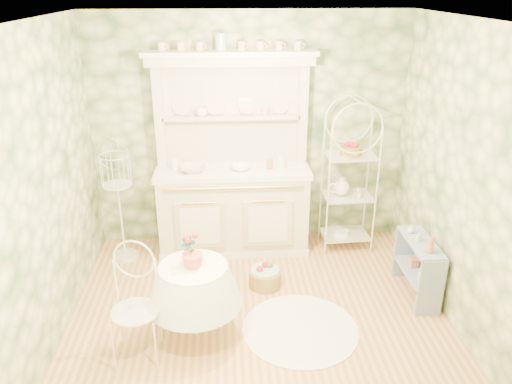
{
  "coord_description": "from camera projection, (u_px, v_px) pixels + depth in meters",
  "views": [
    {
      "loc": [
        -0.27,
        -3.78,
        2.97
      ],
      "look_at": [
        0.0,
        0.5,
        1.15
      ],
      "focal_mm": 35.0,
      "sensor_mm": 36.0,
      "label": 1
    }
  ],
  "objects": [
    {
      "name": "floor",
      "position": [
        259.0,
        326.0,
        4.65
      ],
      "size": [
        3.6,
        3.6,
        0.0
      ],
      "primitive_type": "plane",
      "color": "tan",
      "rests_on": "ground"
    },
    {
      "name": "ceiling",
      "position": [
        260.0,
        22.0,
        3.6
      ],
      "size": [
        3.6,
        3.6,
        0.0
      ],
      "primitive_type": "plane",
      "color": "white",
      "rests_on": "floor"
    },
    {
      "name": "wall_left",
      "position": [
        37.0,
        199.0,
        4.02
      ],
      "size": [
        3.6,
        3.6,
        0.0
      ],
      "primitive_type": "plane",
      "color": "beige",
      "rests_on": "floor"
    },
    {
      "name": "wall_right",
      "position": [
        471.0,
        188.0,
        4.23
      ],
      "size": [
        3.6,
        3.6,
        0.0
      ],
      "primitive_type": "plane",
      "color": "beige",
      "rests_on": "floor"
    },
    {
      "name": "wall_back",
      "position": [
        249.0,
        132.0,
        5.78
      ],
      "size": [
        3.6,
        3.6,
        0.0
      ],
      "primitive_type": "plane",
      "color": "beige",
      "rests_on": "floor"
    },
    {
      "name": "wall_front",
      "position": [
        285.0,
        336.0,
        2.47
      ],
      "size": [
        3.6,
        3.6,
        0.0
      ],
      "primitive_type": "plane",
      "color": "beige",
      "rests_on": "floor"
    },
    {
      "name": "kitchen_dresser",
      "position": [
        232.0,
        157.0,
        5.59
      ],
      "size": [
        1.87,
        0.61,
        2.29
      ],
      "primitive_type": "cube",
      "color": "silver",
      "rests_on": "floor"
    },
    {
      "name": "bakers_rack",
      "position": [
        349.0,
        181.0,
        5.75
      ],
      "size": [
        0.55,
        0.4,
        1.69
      ],
      "primitive_type": "cube",
      "rotation": [
        0.0,
        0.0,
        0.05
      ],
      "color": "white",
      "rests_on": "floor"
    },
    {
      "name": "side_shelf",
      "position": [
        417.0,
        270.0,
        5.02
      ],
      "size": [
        0.26,
        0.67,
        0.57
      ],
      "primitive_type": "cube",
      "rotation": [
        0.0,
        0.0,
        0.03
      ],
      "color": "#7F90B2",
      "rests_on": "floor"
    },
    {
      "name": "round_table",
      "position": [
        195.0,
        297.0,
        4.4
      ],
      "size": [
        0.84,
        0.84,
        0.79
      ],
      "primitive_type": "cylinder",
      "rotation": [
        0.0,
        0.0,
        0.19
      ],
      "color": "white",
      "rests_on": "floor"
    },
    {
      "name": "cafe_chair",
      "position": [
        135.0,
        312.0,
        4.13
      ],
      "size": [
        0.46,
        0.46,
        0.88
      ],
      "primitive_type": "cube",
      "rotation": [
        0.0,
        0.0,
        -0.18
      ],
      "color": "white",
      "rests_on": "floor"
    },
    {
      "name": "birdcage_stand",
      "position": [
        119.0,
        203.0,
        5.55
      ],
      "size": [
        0.36,
        0.36,
        1.39
      ],
      "primitive_type": "cube",
      "rotation": [
        0.0,
        0.0,
        0.11
      ],
      "color": "white",
      "rests_on": "floor"
    },
    {
      "name": "floor_basket",
      "position": [
        265.0,
        277.0,
        5.23
      ],
      "size": [
        0.42,
        0.42,
        0.21
      ],
      "primitive_type": "cylinder",
      "rotation": [
        0.0,
        0.0,
        0.31
      ],
      "color": "olive",
      "rests_on": "floor"
    },
    {
      "name": "lace_rug",
      "position": [
        300.0,
        329.0,
        4.61
      ],
      "size": [
        1.32,
        1.32,
        0.01
      ],
      "primitive_type": "cylinder",
      "rotation": [
        0.0,
        0.0,
        0.27
      ],
      "color": "white",
      "rests_on": "floor"
    },
    {
      "name": "bowl_floral",
      "position": [
        193.0,
        171.0,
        5.56
      ],
      "size": [
        0.29,
        0.29,
        0.07
      ],
      "primitive_type": "imported",
      "rotation": [
        0.0,
        0.0,
        0.03
      ],
      "color": "white",
      "rests_on": "kitchen_dresser"
    },
    {
      "name": "bowl_white",
      "position": [
        241.0,
        169.0,
        5.6
      ],
      "size": [
        0.26,
        0.26,
        0.07
      ],
      "primitive_type": "imported",
      "rotation": [
        0.0,
        0.0,
        0.23
      ],
      "color": "white",
      "rests_on": "kitchen_dresser"
    },
    {
      "name": "cup_left",
      "position": [
        202.0,
        114.0,
        5.54
      ],
      "size": [
        0.14,
        0.14,
        0.1
      ],
      "primitive_type": "imported",
      "rotation": [
        0.0,
        0.0,
        -0.11
      ],
      "color": "white",
      "rests_on": "kitchen_dresser"
    },
    {
      "name": "cup_right",
      "position": [
        265.0,
        113.0,
        5.58
      ],
      "size": [
        0.1,
        0.1,
        0.09
      ],
      "primitive_type": "imported",
      "rotation": [
        0.0,
        0.0,
        0.03
      ],
      "color": "white",
      "rests_on": "kitchen_dresser"
    },
    {
      "name": "potted_geranium",
      "position": [
        189.0,
        250.0,
        4.26
      ],
      "size": [
        0.17,
        0.14,
        0.27
      ],
      "primitive_type": "imported",
      "rotation": [
        0.0,
        0.0,
        -0.41
      ],
      "color": "#3F7238",
      "rests_on": "round_table"
    },
    {
      "name": "bottle_amber",
      "position": [
        430.0,
        246.0,
        4.67
      ],
      "size": [
        0.07,
        0.07,
        0.18
      ],
      "primitive_type": "imported",
      "rotation": [
        0.0,
        0.0,
        -0.06
      ],
      "color": "#AE6848",
      "rests_on": "side_shelf"
    },
    {
      "name": "bottle_blue",
      "position": [
        419.0,
        237.0,
        4.88
      ],
      "size": [
        0.05,
        0.05,
        0.1
      ],
      "primitive_type": "imported",
      "rotation": [
        0.0,
        0.0,
        0.25
      ],
      "color": "#9BC5D4",
      "rests_on": "side_shelf"
    },
    {
      "name": "bottle_glass",
      "position": [
        411.0,
        230.0,
        5.04
      ],
      "size": [
        0.08,
        0.08,
        0.09
      ],
      "primitive_type": "imported",
      "rotation": [
        0.0,
        0.0,
        0.18
      ],
      "color": "silver",
      "rests_on": "side_shelf"
    }
  ]
}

